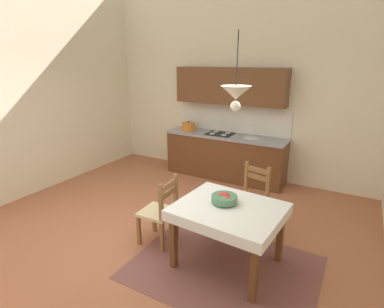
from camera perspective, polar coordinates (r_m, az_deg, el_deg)
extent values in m
cube|color=#A86042|center=(4.32, -8.13, -16.49)|extent=(6.16, 6.57, 0.10)
cube|color=beige|center=(6.28, 8.56, 14.16)|extent=(6.16, 0.12, 4.03)
cube|color=brown|center=(3.83, 5.90, -20.45)|extent=(2.10, 1.60, 0.01)
cube|color=brown|center=(6.25, 6.18, -0.57)|extent=(2.42, 0.60, 0.86)
cube|color=gray|center=(6.12, 6.28, 3.41)|extent=(2.45, 0.63, 0.04)
cube|color=silver|center=(6.33, 7.46, 6.58)|extent=(2.42, 0.01, 0.55)
cube|color=brown|center=(6.09, 7.12, 12.58)|extent=(2.23, 0.34, 0.70)
cube|color=black|center=(6.15, 5.06, -4.66)|extent=(2.38, 0.02, 0.09)
cylinder|color=silver|center=(5.94, 11.15, 2.91)|extent=(0.34, 0.34, 0.02)
cylinder|color=silver|center=(6.04, 11.64, 4.25)|extent=(0.02, 0.02, 0.22)
cube|color=black|center=(6.17, 5.29, 3.81)|extent=(0.52, 0.42, 0.01)
cylinder|color=silver|center=(6.13, 3.80, 3.87)|extent=(0.11, 0.11, 0.01)
cylinder|color=silver|center=(6.03, 6.03, 3.58)|extent=(0.11, 0.11, 0.01)
cylinder|color=silver|center=(6.31, 4.59, 4.24)|extent=(0.11, 0.11, 0.01)
cylinder|color=silver|center=(6.21, 6.77, 3.96)|extent=(0.11, 0.11, 0.01)
cylinder|color=orange|center=(6.46, -0.67, 5.12)|extent=(0.28, 0.28, 0.15)
cylinder|color=orange|center=(6.44, -0.67, 5.86)|extent=(0.29, 0.29, 0.02)
sphere|color=black|center=(6.43, -0.67, 6.08)|extent=(0.04, 0.04, 0.04)
cube|color=brown|center=(3.51, 6.94, -10.01)|extent=(1.17, 1.00, 0.02)
cube|color=brown|center=(3.63, -3.50, -15.75)|extent=(0.08, 0.08, 0.73)
cube|color=brown|center=(3.24, 11.56, -20.79)|extent=(0.08, 0.08, 0.73)
cube|color=brown|center=(4.20, 3.18, -10.79)|extent=(0.08, 0.08, 0.73)
cube|color=brown|center=(3.87, 16.25, -14.22)|extent=(0.08, 0.08, 0.73)
cube|color=white|center=(3.51, 6.95, -9.82)|extent=(1.24, 1.06, 0.00)
cube|color=white|center=(3.16, 2.74, -14.28)|extent=(1.16, 0.09, 0.12)
cube|color=white|center=(3.94, 10.19, -7.82)|extent=(1.16, 0.09, 0.12)
cube|color=white|center=(3.80, -1.02, -8.49)|extent=(0.08, 0.98, 0.12)
cube|color=white|center=(3.35, 16.05, -13.00)|extent=(0.08, 0.98, 0.12)
cube|color=#D1BC89|center=(4.08, -6.52, -10.78)|extent=(0.44, 0.44, 0.04)
cube|color=olive|center=(4.16, -9.96, -13.94)|extent=(0.05, 0.05, 0.41)
cube|color=olive|center=(4.41, -7.11, -11.85)|extent=(0.05, 0.05, 0.41)
cube|color=olive|center=(3.84, -5.75, -12.05)|extent=(0.05, 0.05, 0.93)
cube|color=olive|center=(4.11, -3.02, -9.89)|extent=(0.05, 0.05, 0.93)
cube|color=olive|center=(3.81, -4.46, -5.92)|extent=(0.04, 0.32, 0.07)
cube|color=olive|center=(3.85, -4.42, -7.36)|extent=(0.04, 0.32, 0.07)
cube|color=#D1BC89|center=(4.43, 10.63, -8.60)|extent=(0.51, 0.51, 0.04)
cube|color=olive|center=(4.31, 11.17, -12.77)|extent=(0.05, 0.05, 0.41)
cube|color=olive|center=(4.48, 7.23, -11.31)|extent=(0.05, 0.05, 0.41)
cube|color=olive|center=(4.47, 13.88, -8.06)|extent=(0.05, 0.05, 0.93)
cube|color=olive|center=(4.64, 10.01, -6.85)|extent=(0.05, 0.05, 0.93)
cube|color=olive|center=(4.41, 12.21, -2.97)|extent=(0.32, 0.10, 0.07)
cube|color=olive|center=(4.45, 12.13, -4.25)|extent=(0.32, 0.10, 0.07)
cylinder|color=#4C7F5B|center=(3.58, 6.08, -8.97)|extent=(0.17, 0.17, 0.02)
cylinder|color=#4C7F5B|center=(3.56, 6.11, -8.29)|extent=(0.30, 0.30, 0.07)
sphere|color=red|center=(3.58, 5.44, -7.93)|extent=(0.09, 0.09, 0.09)
sphere|color=red|center=(3.52, 6.81, -8.49)|extent=(0.08, 0.08, 0.08)
sphere|color=red|center=(3.57, 6.31, -7.89)|extent=(0.10, 0.10, 0.10)
cylinder|color=black|center=(3.23, 8.51, 17.07)|extent=(0.01, 0.01, 0.57)
cone|color=silver|center=(3.25, 8.25, 11.34)|extent=(0.32, 0.32, 0.14)
sphere|color=white|center=(3.27, 8.14, 8.90)|extent=(0.11, 0.11, 0.11)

